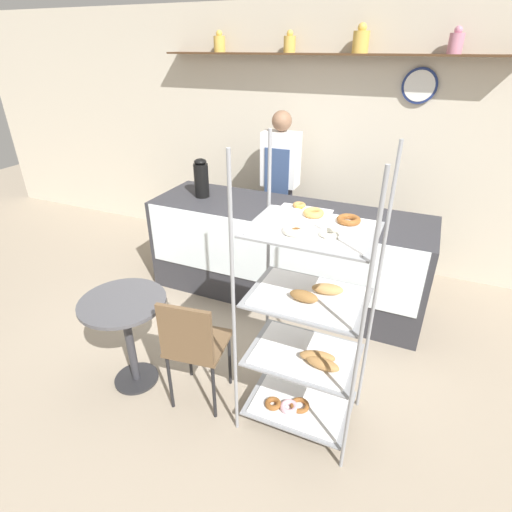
{
  "coord_description": "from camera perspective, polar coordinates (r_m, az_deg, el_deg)",
  "views": [
    {
      "loc": [
        1.13,
        -2.2,
        2.3
      ],
      "look_at": [
        0.0,
        0.39,
        0.79
      ],
      "focal_mm": 28.0,
      "sensor_mm": 36.0,
      "label": 1
    }
  ],
  "objects": [
    {
      "name": "cafe_table",
      "position": [
        3.02,
        -18.04,
        -9.06
      ],
      "size": [
        0.6,
        0.6,
        0.74
      ],
      "color": "#262628",
      "rests_on": "ground_plane"
    },
    {
      "name": "ground_plane",
      "position": [
        3.38,
        -2.74,
        -14.88
      ],
      "size": [
        14.0,
        14.0,
        0.0
      ],
      "primitive_type": "plane",
      "color": "gray"
    },
    {
      "name": "donut_tray_counter",
      "position": [
        3.7,
        6.48,
        6.44
      ],
      "size": [
        0.49,
        0.34,
        0.05
      ],
      "color": "silver",
      "rests_on": "display_counter"
    },
    {
      "name": "cafe_chair",
      "position": [
        2.73,
        -9.02,
        -12.13
      ],
      "size": [
        0.43,
        0.43,
        0.9
      ],
      "rotation": [
        0.0,
        0.0,
        3.28
      ],
      "color": "black",
      "rests_on": "ground_plane"
    },
    {
      "name": "back_wall",
      "position": [
        4.63,
        9.35,
        16.04
      ],
      "size": [
        10.0,
        0.3,
        2.7
      ],
      "color": "beige",
      "rests_on": "ground_plane"
    },
    {
      "name": "pastry_rack",
      "position": [
        2.46,
        7.25,
        -9.52
      ],
      "size": [
        0.73,
        0.54,
        1.88
      ],
      "color": "gray",
      "rests_on": "ground_plane"
    },
    {
      "name": "person_worker",
      "position": [
        4.45,
        3.44,
        10.22
      ],
      "size": [
        0.39,
        0.23,
        1.71
      ],
      "color": "#282833",
      "rests_on": "ground_plane"
    },
    {
      "name": "display_counter",
      "position": [
        3.95,
        4.19,
        0.33
      ],
      "size": [
        2.66,
        0.8,
        0.93
      ],
      "color": "#333338",
      "rests_on": "ground_plane"
    },
    {
      "name": "coffee_carafe",
      "position": [
        4.06,
        -7.82,
        10.92
      ],
      "size": [
        0.14,
        0.14,
        0.39
      ],
      "color": "black",
      "rests_on": "display_counter"
    }
  ]
}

